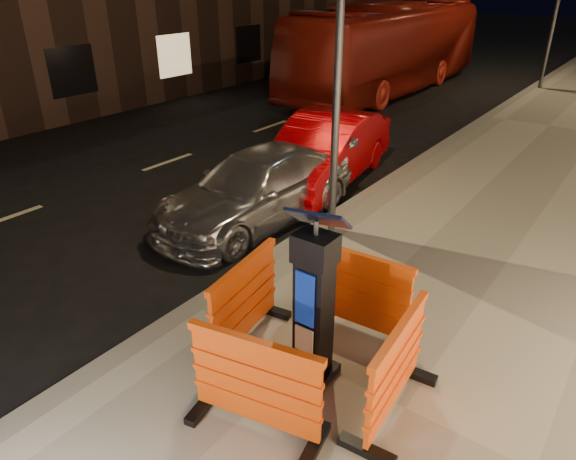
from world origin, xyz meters
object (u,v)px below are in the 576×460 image
Objects in this scene: car_silver at (258,219)px; car_red at (324,181)px; barrier_back at (358,293)px; barrier_bldgside at (396,370)px; barrier_front at (256,385)px; barrier_kerbside at (245,302)px; bus_doubledecker at (386,91)px; parking_kiosk at (314,300)px.

car_red is (-0.08, 2.36, 0.00)m from car_silver.
barrier_back is 1.34m from barrier_bldgside.
car_silver is (-3.16, 1.96, -0.68)m from barrier_back.
barrier_kerbside is (-0.95, 0.95, 0.00)m from barrier_front.
barrier_bldgside is 0.12× the size of bus_doubledecker.
barrier_back is 0.32× the size of car_silver.
barrier_front is 1.00× the size of barrier_bldgside.
car_red is at bearing 105.85° from barrier_front.
barrier_front reaches higher than car_silver.
barrier_back is at bearing 78.37° from barrier_front.
car_silver is at bearing -74.97° from bus_doubledecker.
barrier_kerbside is 5.78m from car_red.
barrier_front is at bearing -46.77° from car_silver.
bus_doubledecker reaches higher than car_silver.
barrier_back is 5.44m from car_red.
car_red is (-2.29, 5.27, -0.68)m from barrier_kerbside.
parking_kiosk is at bearing 78.37° from barrier_front.
barrier_kerbside is 0.32× the size of car_silver.
barrier_bldgside is at bearing 33.37° from barrier_front.
bus_doubledecker is (-3.35, 11.94, 0.00)m from car_silver.
barrier_back is at bearing -61.52° from car_red.
bus_doubledecker is (-7.46, 14.86, -0.68)m from barrier_bldgside.
barrier_back is 1.00× the size of barrier_bldgside.
car_red is at bearing 95.86° from car_silver.
barrier_bldgside is 5.08m from car_silver.
barrier_kerbside and barrier_bldgside have the same top height.
parking_kiosk is 1.40× the size of barrier_bldgside.
parking_kiosk is 0.44× the size of car_red.
barrier_bldgside is at bearing -6.63° from parking_kiosk.
bus_doubledecker reaches higher than barrier_back.
barrier_back is (0.00, 1.90, 0.00)m from barrier_front.
car_red is at bearing 123.20° from barrier_back.
barrier_front is at bearing -68.26° from bus_doubledecker.
car_silver is at bearing 28.53° from barrier_kerbside.
parking_kiosk is 1.04m from barrier_kerbside.
car_red is (-3.24, 5.27, -1.10)m from parking_kiosk.
barrier_kerbside reaches higher than car_red.
barrier_back reaches higher than car_red.
barrier_kerbside is 1.90m from barrier_bldgside.
bus_doubledecker reaches higher than barrier_front.
parking_kiosk reaches higher than barrier_front.
parking_kiosk reaches higher than car_silver.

